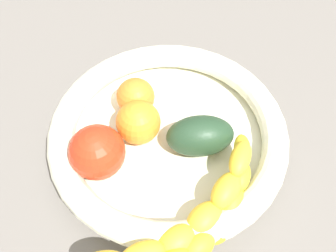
{
  "coord_description": "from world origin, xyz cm",
  "views": [
    {
      "loc": [
        7.37,
        26.74,
        47.58
      ],
      "look_at": [
        0.0,
        0.0,
        7.86
      ],
      "focal_mm": 37.92,
      "sensor_mm": 36.0,
      "label": 1
    }
  ],
  "objects_px": {
    "orange_front": "(136,97)",
    "orange_mid_left": "(138,122)",
    "banana_draped_right": "(186,222)",
    "avocado_dark": "(200,136)",
    "tomato_red": "(97,152)",
    "fruit_bowl": "(168,134)",
    "banana_draped_left": "(211,219)"
  },
  "relations": [
    {
      "from": "orange_front",
      "to": "orange_mid_left",
      "type": "height_order",
      "value": "orange_mid_left"
    },
    {
      "from": "banana_draped_right",
      "to": "avocado_dark",
      "type": "bearing_deg",
      "value": -115.78
    },
    {
      "from": "banana_draped_right",
      "to": "orange_front",
      "type": "relative_size",
      "value": 4.23
    },
    {
      "from": "tomato_red",
      "to": "orange_front",
      "type": "bearing_deg",
      "value": -129.15
    },
    {
      "from": "fruit_bowl",
      "to": "orange_front",
      "type": "bearing_deg",
      "value": -63.84
    },
    {
      "from": "banana_draped_right",
      "to": "avocado_dark",
      "type": "relative_size",
      "value": 2.57
    },
    {
      "from": "avocado_dark",
      "to": "banana_draped_right",
      "type": "bearing_deg",
      "value": 64.22
    },
    {
      "from": "avocado_dark",
      "to": "fruit_bowl",
      "type": "bearing_deg",
      "value": -33.85
    },
    {
      "from": "banana_draped_left",
      "to": "tomato_red",
      "type": "height_order",
      "value": "tomato_red"
    },
    {
      "from": "orange_mid_left",
      "to": "avocado_dark",
      "type": "height_order",
      "value": "orange_mid_left"
    },
    {
      "from": "fruit_bowl",
      "to": "orange_mid_left",
      "type": "bearing_deg",
      "value": -23.34
    },
    {
      "from": "banana_draped_right",
      "to": "orange_mid_left",
      "type": "bearing_deg",
      "value": -81.87
    },
    {
      "from": "banana_draped_left",
      "to": "banana_draped_right",
      "type": "bearing_deg",
      "value": -2.8
    },
    {
      "from": "orange_mid_left",
      "to": "avocado_dark",
      "type": "distance_m",
      "value": 0.09
    },
    {
      "from": "tomato_red",
      "to": "banana_draped_left",
      "type": "bearing_deg",
      "value": 133.57
    },
    {
      "from": "avocado_dark",
      "to": "tomato_red",
      "type": "xyz_separation_m",
      "value": [
        0.14,
        -0.01,
        0.01
      ]
    },
    {
      "from": "avocado_dark",
      "to": "tomato_red",
      "type": "relative_size",
      "value": 1.27
    },
    {
      "from": "banana_draped_left",
      "to": "orange_front",
      "type": "bearing_deg",
      "value": -77.45
    },
    {
      "from": "banana_draped_right",
      "to": "tomato_red",
      "type": "height_order",
      "value": "tomato_red"
    },
    {
      "from": "orange_front",
      "to": "tomato_red",
      "type": "height_order",
      "value": "tomato_red"
    },
    {
      "from": "fruit_bowl",
      "to": "avocado_dark",
      "type": "distance_m",
      "value": 0.05
    },
    {
      "from": "banana_draped_left",
      "to": "orange_mid_left",
      "type": "distance_m",
      "value": 0.16
    },
    {
      "from": "fruit_bowl",
      "to": "banana_draped_right",
      "type": "distance_m",
      "value": 0.14
    },
    {
      "from": "banana_draped_left",
      "to": "orange_front",
      "type": "distance_m",
      "value": 0.21
    },
    {
      "from": "fruit_bowl",
      "to": "tomato_red",
      "type": "height_order",
      "value": "tomato_red"
    },
    {
      "from": "banana_draped_right",
      "to": "orange_front",
      "type": "distance_m",
      "value": 0.2
    },
    {
      "from": "avocado_dark",
      "to": "tomato_red",
      "type": "bearing_deg",
      "value": -2.45
    },
    {
      "from": "fruit_bowl",
      "to": "banana_draped_left",
      "type": "height_order",
      "value": "banana_draped_left"
    },
    {
      "from": "banana_draped_left",
      "to": "orange_mid_left",
      "type": "relative_size",
      "value": 3.17
    },
    {
      "from": "orange_front",
      "to": "avocado_dark",
      "type": "relative_size",
      "value": 0.61
    },
    {
      "from": "orange_mid_left",
      "to": "tomato_red",
      "type": "xyz_separation_m",
      "value": [
        0.06,
        0.04,
        0.01
      ]
    },
    {
      "from": "orange_front",
      "to": "orange_mid_left",
      "type": "bearing_deg",
      "value": 82.32
    }
  ]
}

